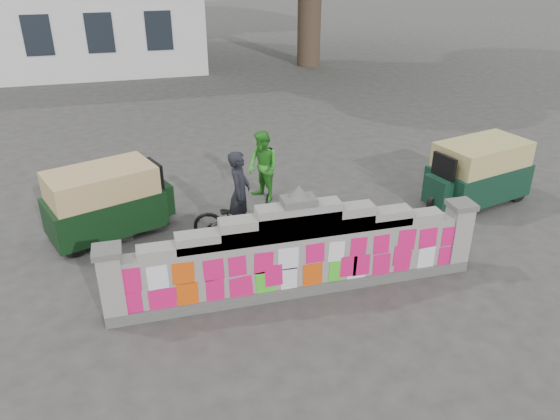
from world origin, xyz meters
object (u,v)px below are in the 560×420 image
Objects in this scene: pedestrian at (263,167)px; rickshaw_right at (477,172)px; cyclist_bike at (241,221)px; cyclist_rider at (240,205)px; rickshaw_left at (107,201)px.

rickshaw_right is at bearing 51.10° from pedestrian.
cyclist_bike is 1.16× the size of pedestrian.
cyclist_rider is at bearing -48.43° from pedestrian.
cyclist_bike is at bearing -9.07° from rickshaw_right.
cyclist_rider reaches higher than pedestrian.
rickshaw_right is (5.60, 0.51, 0.24)m from cyclist_bike.
rickshaw_right is (5.60, 0.51, -0.11)m from cyclist_rider.
rickshaw_right reaches higher than cyclist_bike.
rickshaw_left is (-3.43, -0.75, -0.08)m from pedestrian.
pedestrian is at bearing -3.90° from cyclist_bike.
cyclist_rider is 5.62m from rickshaw_right.
cyclist_rider is (-0.00, 0.00, 0.35)m from cyclist_bike.
pedestrian is at bearing -3.90° from cyclist_rider.
cyclist_bike is 0.72× the size of rickshaw_right.
pedestrian is at bearing -30.54° from rickshaw_right.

